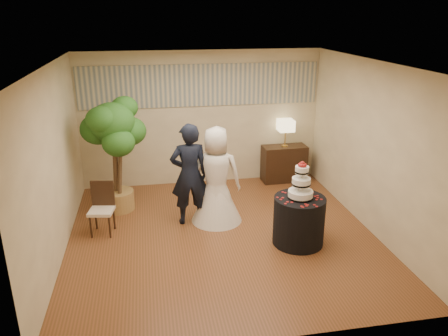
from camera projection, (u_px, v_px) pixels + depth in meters
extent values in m
cube|color=brown|center=(222.00, 236.00, 7.27)|extent=(5.00, 5.00, 0.00)
cube|color=white|center=(222.00, 64.00, 6.31)|extent=(5.00, 5.00, 0.00)
cube|color=beige|center=(201.00, 119.00, 9.10)|extent=(5.00, 0.06, 2.80)
cube|color=beige|center=(264.00, 231.00, 4.48)|extent=(5.00, 0.06, 2.80)
cube|color=beige|center=(54.00, 165.00, 6.37)|extent=(0.06, 5.00, 2.80)
cube|color=beige|center=(371.00, 147.00, 7.21)|extent=(0.06, 5.00, 2.80)
cube|color=#9EA08F|center=(201.00, 85.00, 8.85)|extent=(4.90, 0.02, 0.85)
imported|color=black|center=(189.00, 174.00, 7.44)|extent=(0.67, 0.46, 1.79)
imported|color=white|center=(216.00, 175.00, 7.52)|extent=(1.06, 1.06, 1.71)
cylinder|color=black|center=(299.00, 221.00, 6.92)|extent=(0.84, 0.84, 0.79)
cube|color=black|center=(284.00, 163.00, 9.50)|extent=(0.96, 0.45, 0.79)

